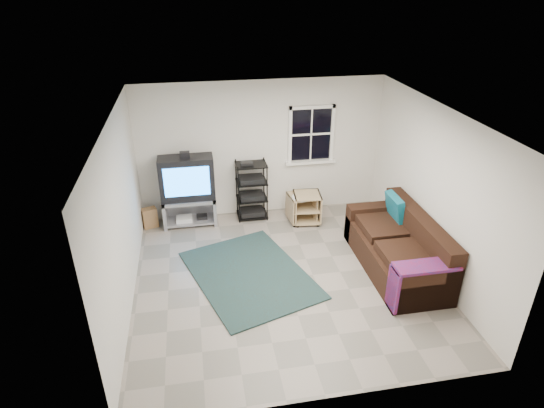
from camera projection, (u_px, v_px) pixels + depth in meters
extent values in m
plane|color=gray|center=(285.00, 278.00, 7.12)|extent=(4.60, 4.60, 0.00)
plane|color=white|center=(288.00, 116.00, 5.94)|extent=(4.60, 4.60, 0.00)
plane|color=silver|center=(261.00, 149.00, 8.55)|extent=(4.60, 0.00, 4.60)
plane|color=silver|center=(333.00, 308.00, 4.52)|extent=(4.60, 0.00, 4.60)
plane|color=silver|center=(121.00, 218.00, 6.17)|extent=(0.00, 4.60, 4.60)
plane|color=silver|center=(434.00, 192.00, 6.89)|extent=(0.00, 4.60, 4.60)
cube|color=black|center=(311.00, 134.00, 8.57)|extent=(0.80, 0.01, 1.02)
cube|color=white|center=(312.00, 107.00, 8.31)|extent=(0.88, 0.06, 0.06)
cube|color=white|center=(310.00, 162.00, 8.79)|extent=(0.98, 0.14, 0.05)
cube|color=white|center=(290.00, 136.00, 8.49)|extent=(0.06, 0.06, 1.10)
cube|color=white|center=(332.00, 133.00, 8.62)|extent=(0.06, 0.06, 1.10)
cube|color=white|center=(311.00, 134.00, 8.56)|extent=(0.78, 0.04, 0.04)
cube|color=#9999A0|center=(189.00, 199.00, 8.44)|extent=(0.98, 0.49, 0.06)
cube|color=#9999A0|center=(165.00, 213.00, 8.48)|extent=(0.06, 0.49, 0.54)
cube|color=#9999A0|center=(214.00, 209.00, 8.62)|extent=(0.06, 0.49, 0.54)
cube|color=#9999A0|center=(191.00, 220.00, 8.64)|extent=(0.86, 0.45, 0.04)
cube|color=#9999A0|center=(190.00, 205.00, 8.75)|extent=(0.98, 0.04, 0.54)
cube|color=silver|center=(184.00, 219.00, 8.56)|extent=(0.29, 0.24, 0.08)
cube|color=black|center=(202.00, 217.00, 8.65)|extent=(0.20, 0.18, 0.06)
cube|color=black|center=(187.00, 178.00, 8.24)|extent=(0.98, 0.41, 0.80)
cube|color=#1E7FFF|center=(187.00, 182.00, 8.05)|extent=(0.80, 0.01, 0.55)
cube|color=black|center=(185.00, 155.00, 8.04)|extent=(0.18, 0.13, 0.10)
cylinder|color=black|center=(239.00, 196.00, 8.43)|extent=(0.02, 0.02, 1.15)
cylinder|color=black|center=(267.00, 193.00, 8.52)|extent=(0.02, 0.02, 1.15)
cylinder|color=black|center=(237.00, 187.00, 8.76)|extent=(0.02, 0.02, 1.15)
cylinder|color=black|center=(264.00, 185.00, 8.85)|extent=(0.02, 0.02, 1.15)
cube|color=black|center=(252.00, 214.00, 8.88)|extent=(0.57, 0.42, 0.02)
cube|color=black|center=(252.00, 212.00, 8.85)|extent=(0.45, 0.33, 0.09)
cube|color=black|center=(252.00, 198.00, 8.72)|extent=(0.57, 0.42, 0.02)
cube|color=black|center=(252.00, 196.00, 8.69)|extent=(0.45, 0.33, 0.09)
cube|color=black|center=(251.00, 182.00, 8.56)|extent=(0.57, 0.42, 0.02)
cube|color=black|center=(251.00, 179.00, 8.53)|extent=(0.45, 0.33, 0.09)
cube|color=black|center=(251.00, 165.00, 8.40)|extent=(0.57, 0.42, 0.02)
cube|color=tan|center=(307.00, 195.00, 8.47)|extent=(0.54, 0.54, 0.02)
cube|color=tan|center=(306.00, 219.00, 8.70)|extent=(0.54, 0.54, 0.02)
cube|color=tan|center=(294.00, 207.00, 8.57)|extent=(0.07, 0.49, 0.53)
cube|color=tan|center=(319.00, 207.00, 8.60)|extent=(0.07, 0.49, 0.53)
cube|color=tan|center=(305.00, 201.00, 8.79)|extent=(0.45, 0.07, 0.53)
cube|color=tan|center=(307.00, 208.00, 8.59)|extent=(0.50, 0.52, 0.02)
cylinder|color=black|center=(297.00, 226.00, 8.53)|extent=(0.05, 0.05, 0.05)
cylinder|color=black|center=(315.00, 215.00, 8.90)|extent=(0.05, 0.05, 0.05)
cube|color=tan|center=(302.00, 196.00, 8.52)|extent=(0.53, 0.53, 0.02)
cube|color=tan|center=(301.00, 218.00, 8.74)|extent=(0.53, 0.53, 0.02)
cube|color=tan|center=(290.00, 208.00, 8.58)|extent=(0.07, 0.49, 0.49)
cube|color=tan|center=(313.00, 205.00, 8.69)|extent=(0.07, 0.49, 0.49)
cube|color=tan|center=(298.00, 202.00, 8.83)|extent=(0.44, 0.06, 0.49)
cube|color=tan|center=(301.00, 208.00, 8.64)|extent=(0.49, 0.51, 0.02)
cylinder|color=black|center=(295.00, 225.00, 8.54)|extent=(0.05, 0.05, 0.05)
cylinder|color=black|center=(307.00, 213.00, 8.97)|extent=(0.05, 0.05, 0.05)
cylinder|color=silver|center=(301.00, 197.00, 8.41)|extent=(0.35, 0.35, 0.03)
cube|color=black|center=(395.00, 256.00, 7.25)|extent=(0.97, 2.16, 0.45)
cube|color=black|center=(420.00, 229.00, 7.10)|extent=(0.26, 2.16, 0.47)
cube|color=black|center=(374.00, 222.00, 8.04)|extent=(0.97, 0.26, 0.67)
cube|color=black|center=(424.00, 287.00, 6.37)|extent=(0.97, 0.26, 0.67)
cube|color=black|center=(404.00, 256.00, 6.73)|extent=(0.65, 0.78, 0.14)
cube|color=black|center=(382.00, 227.00, 7.48)|extent=(0.65, 0.78, 0.14)
cube|color=#17768B|center=(395.00, 208.00, 7.55)|extent=(0.22, 0.52, 0.45)
cube|color=navy|center=(427.00, 266.00, 6.21)|extent=(0.90, 0.32, 0.04)
cube|color=navy|center=(393.00, 289.00, 6.29)|extent=(0.04, 0.32, 0.63)
cube|color=black|center=(250.00, 274.00, 7.18)|extent=(2.22, 2.60, 0.03)
cube|color=#9C6E46|center=(150.00, 218.00, 8.46)|extent=(0.31, 0.25, 0.38)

